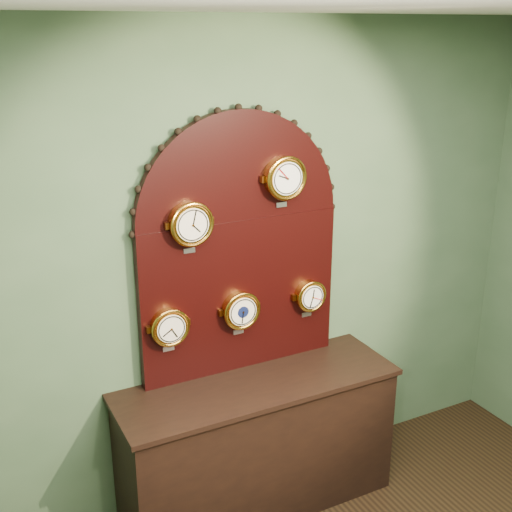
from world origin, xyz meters
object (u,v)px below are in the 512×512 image
shop_counter (258,446)px  hygrometer (170,327)px  arabic_clock (285,178)px  barometer (241,310)px  tide_clock (310,296)px  roman_clock (191,224)px  display_board (240,238)px

shop_counter → hygrometer: (-0.45, 0.15, 0.81)m
arabic_clock → barometer: bearing=179.9°
tide_clock → shop_counter: bearing=-160.2°
shop_counter → barometer: barometer is taller
hygrometer → arabic_clock: bearing=-0.1°
roman_clock → arabic_clock: size_ratio=0.98×
roman_clock → tide_clock: roman_clock is taller
arabic_clock → shop_counter: bearing=-148.1°
barometer → tide_clock: barometer is taller
arabic_clock → hygrometer: bearing=179.9°
hygrometer → roman_clock: bearing=-0.3°
barometer → roman_clock: bearing=-179.9°
display_board → arabic_clock: size_ratio=5.14×
barometer → tide_clock: (0.46, 0.00, -0.00)m
shop_counter → tide_clock: size_ratio=6.49×
roman_clock → hygrometer: roman_clock is taller
shop_counter → hygrometer: bearing=161.3°
hygrometer → shop_counter: bearing=-18.7°
tide_clock → arabic_clock: bearing=-179.6°
display_board → roman_clock: 0.35m
display_board → arabic_clock: 0.41m
arabic_clock → hygrometer: (-0.70, 0.00, -0.75)m
shop_counter → hygrometer: hygrometer is taller
shop_counter → roman_clock: bearing=153.9°
roman_clock → barometer: 0.62m
roman_clock → display_board: bearing=12.1°
roman_clock → arabic_clock: (0.56, -0.00, 0.19)m
roman_clock → arabic_clock: bearing=-0.0°
roman_clock → barometer: size_ratio=1.06×
barometer → arabic_clock: bearing=-0.1°
display_board → hygrometer: display_board is taller
shop_counter → tide_clock: (0.43, 0.15, 0.82)m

